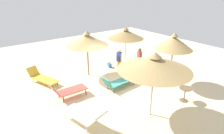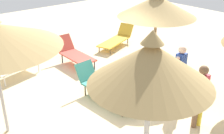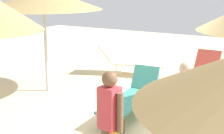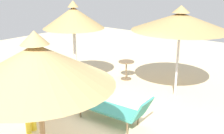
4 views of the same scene
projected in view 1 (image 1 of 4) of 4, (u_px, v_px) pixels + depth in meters
The scene contains 13 objects.
ground at pixel (116, 87), 10.81m from camera, with size 24.00×24.00×0.10m, color beige.
parasol_umbrella_back at pixel (87, 40), 11.33m from camera, with size 2.51×2.51×2.79m.
parasol_umbrella_center at pixel (174, 43), 10.26m from camera, with size 2.03×2.03×2.93m.
parasol_umbrella_far_left at pixel (154, 63), 7.50m from camera, with size 2.94×2.94×2.85m.
parasol_umbrella_far_right at pixel (126, 34), 13.73m from camera, with size 2.58×2.58×2.52m.
lounge_chair_edge at pixel (67, 90), 9.47m from camera, with size 1.81×0.68×0.92m.
lounge_chair_near_right at pixel (85, 115), 7.62m from camera, with size 1.11×2.12×0.92m.
lounge_chair_front at pixel (42, 77), 11.09m from camera, with size 1.28×2.19×0.76m.
lounge_chair_near_left at pixel (118, 82), 10.41m from camera, with size 2.08×0.75×0.88m.
person_standing_back at pixel (139, 59), 12.25m from camera, with size 0.26×0.44×1.61m.
person_standing_center at pixel (119, 59), 12.15m from camera, with size 0.25×0.45×1.61m.
handbag at pixel (109, 65), 13.27m from camera, with size 0.24×0.38×0.46m.
side_table_round at pixel (185, 92), 9.24m from camera, with size 0.59×0.59×0.69m.
Camera 1 is at (-5.91, -7.50, 5.14)m, focal length 31.05 mm.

